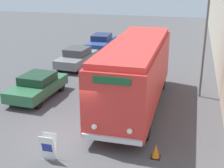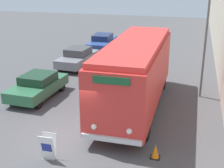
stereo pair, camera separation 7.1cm
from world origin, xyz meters
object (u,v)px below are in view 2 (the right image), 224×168
sign_board (48,147)px  traffic_cone (155,151)px  parked_car_far (102,42)px  parked_car_near (38,86)px  vintage_bus (135,71)px  parked_car_mid (78,57)px  streetlamp (208,17)px

sign_board → traffic_cone: bearing=15.9°
traffic_cone → parked_car_far: bearing=113.4°
parked_car_near → traffic_cone: bearing=-28.5°
parked_car_far → parked_car_near: bearing=-92.5°
vintage_bus → traffic_cone: bearing=-69.3°
sign_board → traffic_cone: size_ratio=1.81×
parked_car_mid → parked_car_far: size_ratio=0.94×
streetlamp → parked_car_far: (-8.57, 9.24, -3.69)m
sign_board → streetlamp: size_ratio=0.15×
vintage_bus → parked_car_mid: bearing=131.8°
parked_car_mid → traffic_cone: bearing=-51.9°
sign_board → streetlamp: bearing=55.5°
parked_car_far → traffic_cone: parked_car_far is taller
vintage_bus → streetlamp: bearing=36.2°
vintage_bus → parked_car_far: (-5.29, 11.64, -1.20)m
vintage_bus → traffic_cone: (1.69, -4.45, -1.67)m
vintage_bus → sign_board: bearing=-111.4°
parked_car_near → parked_car_mid: parked_car_mid is taller
parked_car_near → parked_car_mid: bearing=93.3°
streetlamp → traffic_cone: 8.17m
sign_board → parked_car_near: bearing=121.0°
streetlamp → parked_car_near: 9.84m
vintage_bus → sign_board: vintage_bus is taller
parked_car_far → parked_car_mid: bearing=-93.9°
parked_car_near → traffic_cone: (7.16, -4.38, -0.41)m
sign_board → parked_car_mid: parked_car_mid is taller
sign_board → parked_car_near: size_ratio=0.24×
sign_board → parked_car_far: bearing=100.3°
streetlamp → parked_car_far: bearing=132.9°
parked_car_mid → parked_car_near: bearing=-85.7°
parked_car_far → sign_board: bearing=-81.3°
sign_board → streetlamp: (5.46, 7.95, 3.95)m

